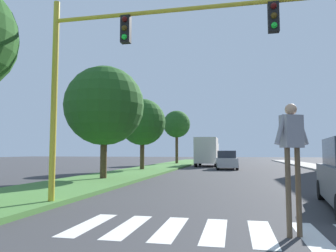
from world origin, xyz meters
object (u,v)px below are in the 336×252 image
object	(u,v)px
tree_distant	(177,124)
sedan_midblock	(226,161)
tree_mid	(104,106)
tree_far	(142,122)
truck_box_delivery	(207,151)
pedestrian_performer	(292,147)
traffic_light_gantry	(122,57)

from	to	relation	value
tree_distant	sedan_midblock	xyz separation A→B (m)	(6.39, -9.93, -4.29)
tree_mid	sedan_midblock	bearing A→B (deg)	64.68
tree_mid	tree_far	world-z (taller)	tree_mid
tree_distant	truck_box_delivery	world-z (taller)	tree_distant
tree_far	sedan_midblock	world-z (taller)	tree_far
tree_far	pedestrian_performer	bearing A→B (deg)	-65.83
traffic_light_gantry	sedan_midblock	xyz separation A→B (m)	(2.39, 21.16, -3.52)
pedestrian_performer	sedan_midblock	size ratio (longest dim) A/B	0.57
tree_far	tree_distant	world-z (taller)	tree_distant
tree_mid	traffic_light_gantry	world-z (taller)	tree_mid
traffic_light_gantry	sedan_midblock	size ratio (longest dim) A/B	1.72
tree_mid	sedan_midblock	world-z (taller)	tree_mid
tree_distant	pedestrian_performer	xyz separation A→B (m)	(8.18, -33.20, -3.41)
tree_mid	tree_far	size ratio (longest dim) A/B	1.05
tree_distant	traffic_light_gantry	size ratio (longest dim) A/B	0.89
sedan_midblock	truck_box_delivery	size ratio (longest dim) A/B	0.70
pedestrian_performer	sedan_midblock	distance (m)	23.36
tree_mid	pedestrian_performer	xyz separation A→B (m)	(8.08, -9.98, -2.46)
truck_box_delivery	sedan_midblock	bearing A→B (deg)	-68.93
pedestrian_performer	tree_mid	bearing A→B (deg)	128.99
sedan_midblock	tree_mid	bearing A→B (deg)	-115.32
tree_distant	pedestrian_performer	size ratio (longest dim) A/B	2.68
pedestrian_performer	truck_box_delivery	world-z (taller)	truck_box_delivery
traffic_light_gantry	pedestrian_performer	size ratio (longest dim) A/B	3.02
tree_mid	tree_distant	xyz separation A→B (m)	(-0.10, 23.22, 0.96)
tree_distant	tree_mid	bearing A→B (deg)	-89.75
tree_far	pedestrian_performer	distance (m)	21.04
sedan_midblock	truck_box_delivery	xyz separation A→B (m)	(-2.21, 5.73, 0.85)
traffic_light_gantry	sedan_midblock	world-z (taller)	traffic_light_gantry
tree_distant	pedestrian_performer	bearing A→B (deg)	-76.17
tree_mid	sedan_midblock	distance (m)	15.08
tree_distant	pedestrian_performer	world-z (taller)	tree_distant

